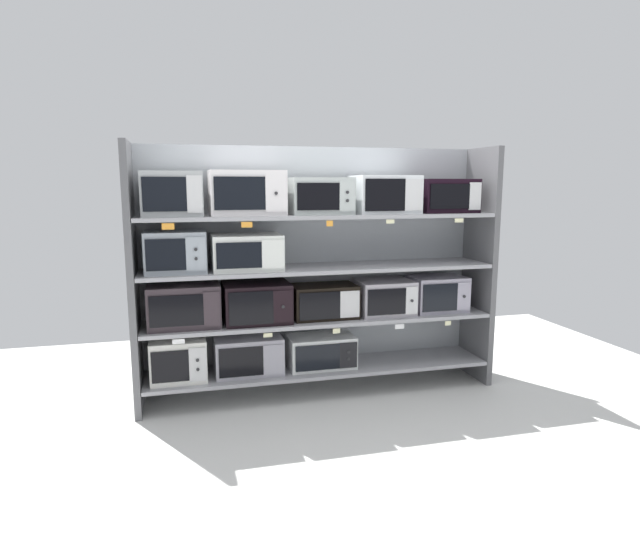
{
  "coord_description": "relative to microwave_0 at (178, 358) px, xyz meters",
  "views": [
    {
      "loc": [
        -1.11,
        -4.26,
        1.71
      ],
      "look_at": [
        0.0,
        0.0,
        0.95
      ],
      "focal_mm": 30.89,
      "sensor_mm": 36.0,
      "label": 1
    }
  ],
  "objects": [
    {
      "name": "microwave_10",
      "position": [
        0.01,
        0.0,
        1.27
      ],
      "size": [
        0.44,
        0.39,
        0.33
      ],
      "color": "#A4A8A9",
      "rests_on": "shelf_3"
    },
    {
      "name": "ground",
      "position": [
        1.14,
        -1.0,
        -0.39
      ],
      "size": [
        6.83,
        6.0,
        0.02
      ],
      "primitive_type": "cube",
      "color": "silver"
    },
    {
      "name": "microwave_11",
      "position": [
        0.56,
        0.0,
        1.27
      ],
      "size": [
        0.57,
        0.41,
        0.34
      ],
      "color": "white",
      "rests_on": "shelf_3"
    },
    {
      "name": "microwave_7",
      "position": [
        2.19,
        -0.0,
        0.41
      ],
      "size": [
        0.46,
        0.36,
        0.3
      ],
      "color": "#A09BAC",
      "rests_on": "shelf_1"
    },
    {
      "name": "price_tag_0",
      "position": [
        0.01,
        -0.25,
        0.21
      ],
      "size": [
        0.09,
        0.0,
        0.03
      ],
      "primitive_type": "cube",
      "color": "white"
    },
    {
      "name": "shelf_2",
      "position": [
        1.14,
        0.0,
        0.66
      ],
      "size": [
        2.83,
        0.51,
        0.03
      ],
      "primitive_type": "cube",
      "color": "#99999E"
    },
    {
      "name": "price_tag_8",
      "position": [
        1.64,
        -0.25,
        1.05
      ],
      "size": [
        0.07,
        0.0,
        0.03
      ],
      "primitive_type": "cube",
      "color": "beige"
    },
    {
      "name": "price_tag_2",
      "position": [
        1.21,
        -0.25,
        0.2
      ],
      "size": [
        0.06,
        0.0,
        0.04
      ],
      "primitive_type": "cube",
      "color": "beige"
    },
    {
      "name": "price_tag_5",
      "position": [
        -0.03,
        -0.25,
        1.04
      ],
      "size": [
        0.09,
        0.0,
        0.04
      ],
      "primitive_type": "cube",
      "color": "orange"
    },
    {
      "name": "microwave_9",
      "position": [
        0.55,
        0.0,
        0.82
      ],
      "size": [
        0.53,
        0.41,
        0.27
      ],
      "color": "white",
      "rests_on": "shelf_2"
    },
    {
      "name": "microwave_3",
      "position": [
        0.06,
        0.0,
        0.42
      ],
      "size": [
        0.54,
        0.4,
        0.33
      ],
      "color": "#342A30",
      "rests_on": "shelf_1"
    },
    {
      "name": "microwave_14",
      "position": [
        2.23,
        0.0,
        1.24
      ],
      "size": [
        0.48,
        0.37,
        0.28
      ],
      "color": "black",
      "rests_on": "shelf_3"
    },
    {
      "name": "microwave_1",
      "position": [
        0.54,
        -0.0,
        -0.01
      ],
      "size": [
        0.53,
        0.36,
        0.3
      ],
      "color": "#9C9AA5",
      "rests_on": "shelf_0"
    },
    {
      "name": "microwave_4",
      "position": [
        0.62,
        -0.0,
        0.41
      ],
      "size": [
        0.52,
        0.44,
        0.31
      ],
      "color": "black",
      "rests_on": "shelf_1"
    },
    {
      "name": "microwave_13",
      "position": [
        1.68,
        -0.0,
        1.25
      ],
      "size": [
        0.51,
        0.43,
        0.31
      ],
      "color": "silver",
      "rests_on": "shelf_3"
    },
    {
      "name": "microwave_12",
      "position": [
        1.13,
        0.0,
        1.24
      ],
      "size": [
        0.48,
        0.41,
        0.29
      ],
      "color": "#B2BAB7",
      "rests_on": "shelf_3"
    },
    {
      "name": "microwave_5",
      "position": [
        1.17,
        -0.0,
        0.39
      ],
      "size": [
        0.52,
        0.34,
        0.27
      ],
      "color": "black",
      "rests_on": "shelf_1"
    },
    {
      "name": "price_tag_3",
      "position": [
        1.74,
        -0.25,
        0.2
      ],
      "size": [
        0.08,
        0.0,
        0.04
      ],
      "primitive_type": "cube",
      "color": "white"
    },
    {
      "name": "shelf_3",
      "position": [
        1.14,
        0.0,
        1.09
      ],
      "size": [
        2.83,
        0.51,
        0.03
      ],
      "primitive_type": "cube",
      "color": "#99999E"
    },
    {
      "name": "price_tag_7",
      "position": [
        1.15,
        -0.25,
        1.04
      ],
      "size": [
        0.05,
        0.0,
        0.04
      ],
      "primitive_type": "cube",
      "color": "orange"
    },
    {
      "name": "upright_left",
      "position": [
        -0.3,
        0.0,
        0.63
      ],
      "size": [
        0.05,
        0.51,
        2.02
      ],
      "primitive_type": "cube",
      "color": "#5B5B5E",
      "rests_on": "ground"
    },
    {
      "name": "upright_right",
      "position": [
        2.58,
        0.0,
        0.63
      ],
      "size": [
        0.05,
        0.51,
        2.02
      ],
      "primitive_type": "cube",
      "color": "#5B5B5E",
      "rests_on": "ground"
    },
    {
      "name": "price_tag_9",
      "position": [
        2.23,
        -0.25,
        1.05
      ],
      "size": [
        0.08,
        0.0,
        0.03
      ],
      "primitive_type": "cube",
      "color": "beige"
    },
    {
      "name": "microwave_2",
      "position": [
        1.15,
        -0.0,
        -0.03
      ],
      "size": [
        0.54,
        0.34,
        0.26
      ],
      "color": "silver",
      "rests_on": "shelf_0"
    },
    {
      "name": "price_tag_6",
      "position": [
        0.53,
        -0.25,
        1.05
      ],
      "size": [
        0.08,
        0.0,
        0.04
      ],
      "primitive_type": "cube",
      "color": "orange"
    },
    {
      "name": "microwave_0",
      "position": [
        0.0,
        0.0,
        0.0
      ],
      "size": [
        0.42,
        0.4,
        0.33
      ],
      "color": "silver",
      "rests_on": "shelf_0"
    },
    {
      "name": "shelf_1",
      "position": [
        1.14,
        0.0,
        0.24
      ],
      "size": [
        2.83,
        0.51,
        0.03
      ],
      "primitive_type": "cube",
      "color": "#99999E"
    },
    {
      "name": "shelf_0",
      "position": [
        1.14,
        0.0,
        -0.18
      ],
      "size": [
        2.83,
        0.51,
        0.03
      ],
      "primitive_type": "cube",
      "color": "#99999E",
      "rests_on": "ground"
    },
    {
      "name": "microwave_6",
      "position": [
        1.7,
        -0.0,
        0.4
      ],
      "size": [
        0.46,
        0.41,
        0.29
      ],
      "color": "#A59FA8",
      "rests_on": "shelf_1"
    },
    {
      "name": "back_panel",
      "position": [
        1.14,
        0.28,
        0.63
      ],
      "size": [
        3.03,
        0.04,
        2.02
      ],
      "primitive_type": "cube",
      "color": "#9EA3A8",
      "rests_on": "ground"
    },
    {
      "name": "microwave_8",
      "position": [
        0.01,
        -0.0,
        0.84
      ],
      "size": [
        0.45,
        0.38,
        0.31
      ],
      "color": "#9AA4AE",
      "rests_on": "shelf_2"
    },
    {
      "name": "price_tag_1",
      "position": [
        0.67,
        -0.25,
        0.21
      ],
      "size": [
        0.07,
        0.0,
        0.03
      ],
      "primitive_type": "cube",
      "color": "beige"
    },
    {
      "name": "price_tag_4",
      "position": [
        2.17,
        -0.25,
        0.2
      ],
      "size": [
        0.05,
        0.0,
        0.04
      ],
      "primitive_type": "cube",
      "color": "beige"
    }
  ]
}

